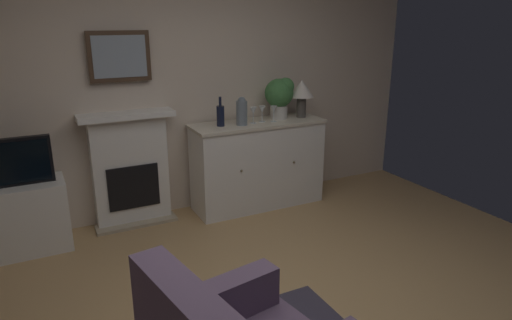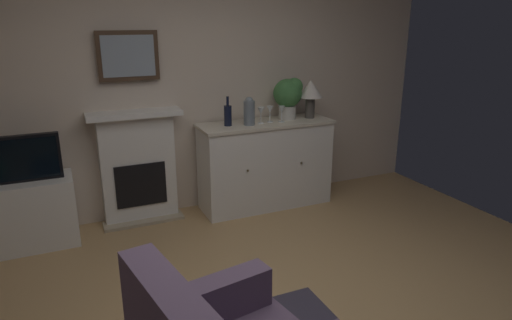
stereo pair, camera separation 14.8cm
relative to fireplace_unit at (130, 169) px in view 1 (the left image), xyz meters
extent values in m
cube|color=beige|center=(0.59, 0.13, 0.85)|extent=(5.42, 0.06, 2.81)
cube|color=white|center=(0.00, 0.01, -0.02)|extent=(0.70, 0.18, 1.05)
cube|color=tan|center=(0.00, -0.09, -0.53)|extent=(0.77, 0.20, 0.03)
cube|color=black|center=(0.00, -0.09, -0.16)|extent=(0.48, 0.02, 0.42)
cube|color=white|center=(0.00, -0.02, 0.53)|extent=(0.87, 0.27, 0.05)
cube|color=#473323|center=(0.00, 0.05, 1.05)|extent=(0.55, 0.03, 0.45)
cube|color=#8C99A8|center=(0.00, 0.03, 1.05)|extent=(0.47, 0.01, 0.37)
cube|color=white|center=(1.28, -0.18, -0.11)|extent=(1.37, 0.45, 0.88)
cube|color=beige|center=(1.28, -0.18, 0.35)|extent=(1.40, 0.48, 0.03)
sphere|color=brown|center=(0.98, -0.41, -0.05)|extent=(0.02, 0.02, 0.02)
sphere|color=brown|center=(1.58, -0.41, -0.05)|extent=(0.02, 0.02, 0.02)
cylinder|color=#4C4742|center=(1.80, -0.18, 0.47)|extent=(0.10, 0.10, 0.22)
cone|color=silver|center=(1.80, -0.18, 0.67)|extent=(0.26, 0.26, 0.18)
cylinder|color=black|center=(0.87, -0.17, 0.46)|extent=(0.08, 0.08, 0.20)
cylinder|color=black|center=(0.87, -0.17, 0.61)|extent=(0.03, 0.03, 0.09)
cylinder|color=silver|center=(1.21, -0.21, 0.37)|extent=(0.06, 0.06, 0.00)
cylinder|color=silver|center=(1.21, -0.21, 0.41)|extent=(0.01, 0.01, 0.09)
cone|color=silver|center=(1.21, -0.21, 0.49)|extent=(0.07, 0.07, 0.07)
cylinder|color=silver|center=(1.32, -0.19, 0.37)|extent=(0.06, 0.06, 0.00)
cylinder|color=silver|center=(1.32, -0.19, 0.41)|extent=(0.01, 0.01, 0.09)
cone|color=silver|center=(1.32, -0.19, 0.49)|extent=(0.07, 0.07, 0.07)
cylinder|color=silver|center=(1.43, -0.23, 0.37)|extent=(0.06, 0.06, 0.00)
cylinder|color=silver|center=(1.43, -0.23, 0.41)|extent=(0.01, 0.01, 0.09)
cone|color=silver|center=(1.43, -0.23, 0.49)|extent=(0.07, 0.07, 0.07)
cylinder|color=slate|center=(1.08, -0.23, 0.48)|extent=(0.11, 0.11, 0.24)
sphere|color=slate|center=(1.08, -0.23, 0.60)|extent=(0.08, 0.08, 0.08)
cube|color=white|center=(-0.98, -0.16, -0.24)|extent=(0.75, 0.42, 0.61)
cube|color=black|center=(-0.98, -0.18, 0.26)|extent=(0.62, 0.06, 0.40)
cube|color=black|center=(-0.98, -0.22, 0.26)|extent=(0.57, 0.01, 0.35)
cylinder|color=beige|center=(1.56, -0.13, 0.43)|extent=(0.18, 0.18, 0.14)
sphere|color=#3D753D|center=(1.56, -0.13, 0.63)|extent=(0.30, 0.30, 0.30)
sphere|color=#3D753D|center=(1.62, -0.16, 0.70)|extent=(0.18, 0.18, 0.18)
cube|color=#604C66|center=(-0.06, -2.34, -0.02)|extent=(0.73, 0.26, 0.22)
camera|label=1|loc=(-0.78, -4.18, 1.37)|focal=31.55mm
camera|label=2|loc=(-0.64, -4.25, 1.37)|focal=31.55mm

